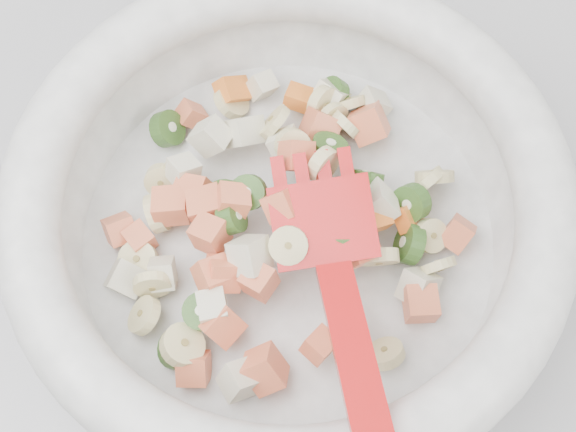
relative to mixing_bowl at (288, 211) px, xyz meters
The scene contains 1 object.
mixing_bowl is the anchor object (origin of this frame).
Camera 1 is at (-0.03, 1.23, 1.42)m, focal length 50.00 mm.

